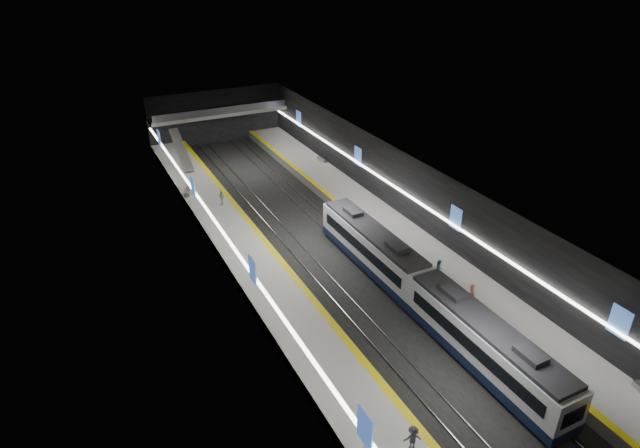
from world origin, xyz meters
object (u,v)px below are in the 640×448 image
bench_right_far (322,160)px  passenger_left_a (222,198)px  bench_left_far (187,192)px  passenger_right_b (439,268)px  passenger_left_b (413,438)px  passenger_right_a (472,294)px  escalator (181,150)px  train (421,288)px

bench_right_far → passenger_left_a: size_ratio=1.07×
bench_left_far → passenger_right_b: 31.14m
bench_left_far → passenger_left_b: bearing=-64.7°
bench_left_far → passenger_left_b: passenger_left_b is taller
bench_right_far → passenger_right_a: bearing=-102.9°
escalator → bench_left_far: escalator is taller
bench_left_far → passenger_left_b: 41.11m
escalator → passenger_right_a: 43.54m
train → passenger_left_a: size_ratio=18.20×
passenger_left_a → passenger_right_b: bearing=15.1°
bench_left_far → passenger_left_a: bearing=-38.0°
passenger_left_b → escalator: bearing=-69.7°
escalator → bench_left_far: size_ratio=3.89×
bench_left_far → passenger_right_a: 35.06m
passenger_left_b → passenger_left_a: bearing=-70.7°
bench_left_far → train: bearing=-46.7°
passenger_right_b → passenger_left_b: (-12.74, -14.02, 0.05)m
bench_left_far → bench_right_far: (18.82, 2.41, -0.04)m
passenger_right_a → passenger_left_b: passenger_right_a is taller
passenger_left_a → passenger_left_b: 36.39m
passenger_right_a → passenger_left_b: bearing=139.3°
bench_right_far → passenger_right_b: (-3.28, -29.39, 0.56)m
bench_right_far → passenger_left_b: bearing=-117.1°
escalator → passenger_right_a: (13.35, -41.43, -0.95)m
passenger_right_a → passenger_right_b: bearing=7.5°
train → bench_left_far: size_ratio=14.61×
bench_left_far → passenger_left_a: (2.73, -4.62, 0.57)m
train → passenger_right_a: bearing=-33.7°
bench_right_far → passenger_right_a: 34.21m
train → bench_right_far: size_ratio=17.00×
train → passenger_right_b: train is taller
train → passenger_right_b: size_ratio=19.41×
train → escalator: (-10.00, 39.19, 0.70)m
escalator → bench_right_far: escalator is taller
escalator → passenger_right_b: bearing=-69.6°
passenger_right_a → passenger_left_b: size_ratio=1.16×
train → bench_left_far: bearing=111.9°
passenger_right_a → passenger_right_b: (0.36, 4.61, -0.18)m
bench_left_far → passenger_left_a: size_ratio=1.25×
bench_left_far → passenger_right_b: bearing=-38.7°
train → escalator: escalator is taller
escalator → passenger_right_a: bearing=-72.1°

